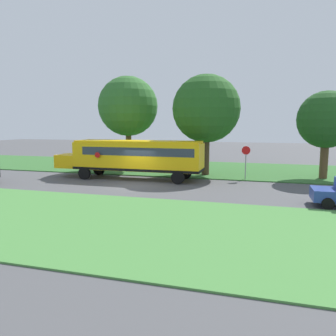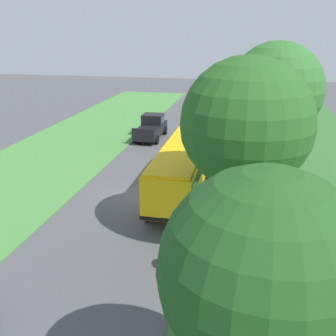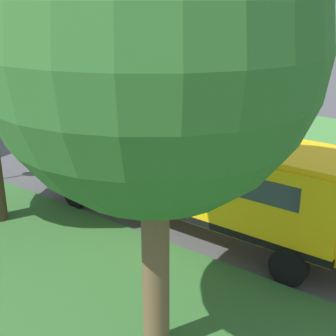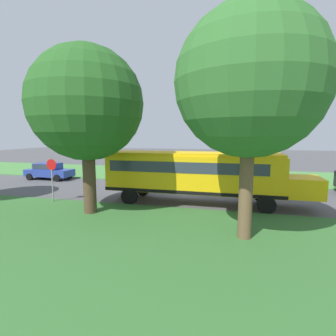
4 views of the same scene
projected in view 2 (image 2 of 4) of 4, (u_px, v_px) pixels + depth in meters
The scene contains 9 objects.
ground_plane at pixel (141, 196), 24.13m from camera, with size 120.00×120.00×0.00m, color #4C4C4F.
grass_verge at pixel (311, 210), 22.16m from camera, with size 12.00×80.00×0.08m, color #33662D.
grass_far_side at pixel (9, 184), 25.87m from camera, with size 10.00×80.00×0.07m, color #47843D.
school_bus at pixel (184, 164), 23.80m from camera, with size 2.85×12.42×3.16m.
pickup_truck at pixel (151, 126), 36.62m from camera, with size 2.28×5.40×2.10m.
oak_tree_beside_bus at pixel (277, 91), 24.01m from camera, with size 5.75×5.75×9.07m.
oak_tree_roadside_mid at pixel (243, 125), 17.04m from camera, with size 5.83×5.83×8.72m.
oak_tree_far_end at pixel (263, 273), 8.19m from camera, with size 4.59×4.59×7.15m.
stop_sign at pixel (199, 243), 15.40m from camera, with size 0.08×0.68×2.74m.
Camera 2 is at (-6.22, 21.34, 9.68)m, focal length 42.00 mm.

